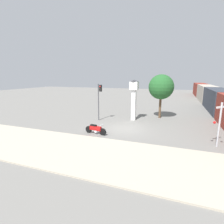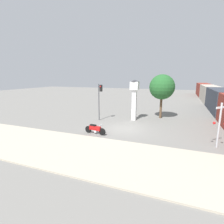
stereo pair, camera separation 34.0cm
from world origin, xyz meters
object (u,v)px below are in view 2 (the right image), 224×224
street_tree (162,87)px  traffic_light (100,96)px  freight_train (214,96)px  motorcycle (95,129)px  clock_tower (134,94)px  railroad_crossing_signal (219,123)px

street_tree → traffic_light: bearing=-150.1°
freight_train → street_tree: (-8.00, -14.25, 2.30)m
motorcycle → clock_tower: size_ratio=0.46×
railroad_crossing_signal → street_tree: 10.00m
freight_train → street_tree: street_tree is taller
clock_tower → railroad_crossing_signal: (8.08, -6.01, -1.36)m
clock_tower → traffic_light: clock_tower is taller
clock_tower → street_tree: (2.95, 2.32, 0.75)m
motorcycle → railroad_crossing_signal: 10.23m
freight_train → traffic_light: 23.49m
traffic_light → street_tree: 7.93m
clock_tower → freight_train: clock_tower is taller
motorcycle → traffic_light: bearing=118.1°
railroad_crossing_signal → freight_train: bearing=82.7°
clock_tower → street_tree: street_tree is taller
street_tree → clock_tower: bearing=-141.9°
freight_train → railroad_crossing_signal: 22.75m
freight_train → traffic_light: (-14.82, -18.17, 1.35)m
freight_train → traffic_light: size_ratio=10.83×
motorcycle → traffic_light: traffic_light is taller
clock_tower → street_tree: 3.83m
freight_train → railroad_crossing_signal: size_ratio=13.98×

